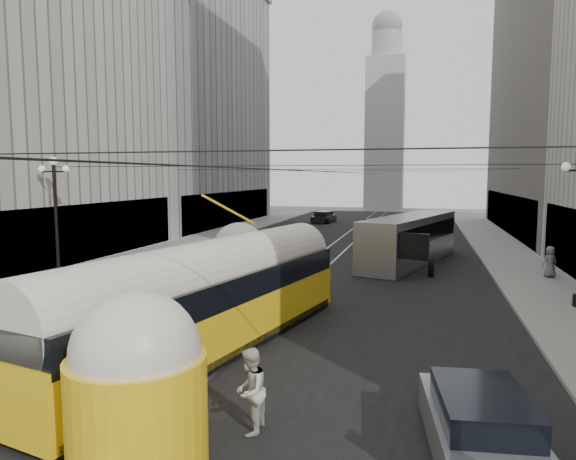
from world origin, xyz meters
The scene contains 16 objects.
road centered at (0.00, 32.50, 0.00)m, with size 20.00×85.00×0.02m, color black.
sidewalk_left centered at (-12.00, 36.00, 0.07)m, with size 4.00×72.00×0.15m, color gray.
sidewalk_right centered at (12.00, 36.00, 0.07)m, with size 4.00×72.00×0.15m, color gray.
rail_left centered at (-0.75, 32.50, 0.00)m, with size 0.12×85.00×0.04m, color gray.
rail_right centered at (0.75, 32.50, 0.00)m, with size 0.12×85.00×0.04m, color gray.
building_left_far centered at (-19.99, 48.00, 14.31)m, with size 12.60×28.60×28.60m.
distant_tower centered at (0.00, 80.00, 14.97)m, with size 6.00×6.00×31.36m.
lamppost_left_mid centered at (-12.60, 18.00, 3.74)m, with size 1.86×0.44×6.37m.
catenary centered at (0.12, 31.49, 5.88)m, with size 25.00×72.00×0.23m.
streetcar centered at (-0.12, 9.51, 1.72)m, with size 5.42×15.80×3.53m.
city_bus centered at (5.55, 27.91, 1.66)m, with size 5.85×12.33×3.02m.
sedan_grey centered at (7.50, 4.93, 0.64)m, with size 2.38×4.68×1.42m.
sedan_white_far centered at (1.89, 44.01, 0.64)m, with size 3.17×4.79×1.40m.
sedan_dark_far centered at (-5.02, 54.23, 0.62)m, with size 2.39×4.53×1.36m.
pedestrian_crossing_b centered at (2.80, 4.91, 0.93)m, with size 0.90×0.70×1.86m, color silver.
pedestrian_sidewalk_right centered at (12.89, 24.44, 0.99)m, with size 0.82×0.50×1.67m, color slate.
Camera 1 is at (6.30, -5.12, 5.54)m, focal length 32.00 mm.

